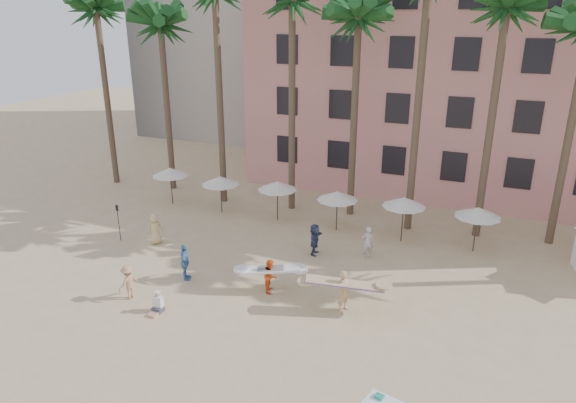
% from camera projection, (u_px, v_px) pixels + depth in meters
% --- Properties ---
extents(ground, '(120.00, 120.00, 0.00)m').
position_uv_depth(ground, '(265.00, 348.00, 20.45)').
color(ground, '#D1B789').
rests_on(ground, ground).
extents(pink_hotel, '(35.00, 14.00, 16.00)m').
position_uv_depth(pink_hotel, '(500.00, 80.00, 37.68)').
color(pink_hotel, '#DE9387').
rests_on(pink_hotel, ground).
extents(palm_row, '(44.40, 5.40, 16.30)m').
position_uv_depth(palm_row, '(383.00, 6.00, 28.79)').
color(palm_row, brown).
rests_on(palm_row, ground).
extents(umbrella_row, '(22.50, 2.70, 2.73)m').
position_uv_depth(umbrella_row, '(306.00, 190.00, 31.56)').
color(umbrella_row, '#332B23').
rests_on(umbrella_row, ground).
extents(carrier_yellow, '(3.50, 1.73, 1.96)m').
position_uv_depth(carrier_yellow, '(344.00, 289.00, 22.69)').
color(carrier_yellow, tan).
rests_on(carrier_yellow, ground).
extents(carrier_white, '(2.88, 1.70, 1.65)m').
position_uv_depth(carrier_white, '(271.00, 274.00, 24.39)').
color(carrier_white, '#FF5B1A').
rests_on(carrier_white, ground).
extents(beachgoers, '(12.68, 9.39, 1.90)m').
position_uv_depth(beachgoers, '(230.00, 250.00, 26.90)').
color(beachgoers, beige).
rests_on(beachgoers, ground).
extents(paddle, '(0.18, 0.04, 2.23)m').
position_uv_depth(paddle, '(118.00, 218.00, 29.69)').
color(paddle, black).
rests_on(paddle, ground).
extents(seated_man, '(0.44, 0.77, 1.00)m').
position_uv_depth(seated_man, '(157.00, 305.00, 22.83)').
color(seated_man, '#3F3F4C').
rests_on(seated_man, ground).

